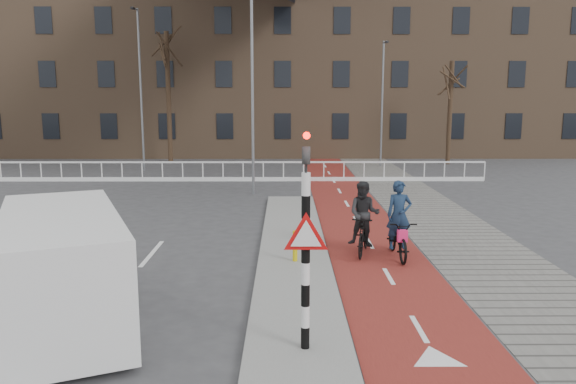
{
  "coord_description": "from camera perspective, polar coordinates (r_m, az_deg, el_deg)",
  "views": [
    {
      "loc": [
        -0.93,
        -10.57,
        4.16
      ],
      "look_at": [
        -0.84,
        5.0,
        1.5
      ],
      "focal_mm": 35.0,
      "sensor_mm": 36.0,
      "label": 1
    }
  ],
  "objects": [
    {
      "name": "van",
      "position": [
        10.97,
        -21.96,
        -7.19
      ],
      "size": [
        3.71,
        5.27,
        2.1
      ],
      "rotation": [
        0.0,
        0.0,
        0.4
      ],
      "color": "silver",
      "rests_on": "ground"
    },
    {
      "name": "tree_mid",
      "position": [
        36.87,
        -12.04,
        9.36
      ],
      "size": [
        0.3,
        0.3,
        8.16
      ],
      "primitive_type": "cylinder",
      "color": "black",
      "rests_on": "ground"
    },
    {
      "name": "ground",
      "position": [
        11.4,
        4.46,
        -11.74
      ],
      "size": [
        120.0,
        120.0,
        0.0
      ],
      "primitive_type": "plane",
      "color": "#38383A",
      "rests_on": "ground"
    },
    {
      "name": "tree_right",
      "position": [
        36.16,
        16.13,
        7.7
      ],
      "size": [
        0.27,
        0.27,
        6.28
      ],
      "primitive_type": "cylinder",
      "color": "black",
      "rests_on": "ground"
    },
    {
      "name": "townhouse_row",
      "position": [
        42.78,
        -3.2,
        14.58
      ],
      "size": [
        46.0,
        10.0,
        15.9
      ],
      "color": "#7F6047",
      "rests_on": "ground"
    },
    {
      "name": "sidewalk",
      "position": [
        21.63,
        13.68,
        -1.66
      ],
      "size": [
        3.0,
        60.0,
        0.01
      ],
      "primitive_type": "cube",
      "color": "slate",
      "rests_on": "ground"
    },
    {
      "name": "streetlight_near",
      "position": [
        23.99,
        -3.63,
        10.27
      ],
      "size": [
        0.12,
        0.12,
        8.82
      ],
      "primitive_type": "cylinder",
      "color": "slate",
      "rests_on": "ground"
    },
    {
      "name": "streetlight_right",
      "position": [
        34.05,
        9.54,
        8.73
      ],
      "size": [
        0.12,
        0.12,
        7.34
      ],
      "primitive_type": "cylinder",
      "color": "slate",
      "rests_on": "ground"
    },
    {
      "name": "railing",
      "position": [
        28.14,
        -8.64,
        1.71
      ],
      "size": [
        28.0,
        0.1,
        0.99
      ],
      "color": "silver",
      "rests_on": "ground"
    },
    {
      "name": "bike_lane",
      "position": [
        21.13,
        6.29,
        -1.71
      ],
      "size": [
        2.5,
        60.0,
        0.01
      ],
      "primitive_type": "cube",
      "color": "maroon",
      "rests_on": "ground"
    },
    {
      "name": "cyclist_far",
      "position": [
        14.98,
        7.71,
        -3.28
      ],
      "size": [
        0.98,
        1.89,
        1.96
      ],
      "rotation": [
        0.0,
        0.0,
        -0.26
      ],
      "color": "black",
      "rests_on": "bike_lane"
    },
    {
      "name": "streetlight_left",
      "position": [
        32.83,
        -14.71,
        9.89
      ],
      "size": [
        0.12,
        0.12,
        8.9
      ],
      "primitive_type": "cylinder",
      "color": "slate",
      "rests_on": "ground"
    },
    {
      "name": "cyclist_near",
      "position": [
        14.86,
        11.16,
        -4.01
      ],
      "size": [
        0.72,
        1.96,
        2.02
      ],
      "rotation": [
        0.0,
        0.0,
        0.02
      ],
      "color": "black",
      "rests_on": "bike_lane"
    },
    {
      "name": "traffic_signal",
      "position": [
        8.83,
        1.82,
        -4.54
      ],
      "size": [
        0.8,
        0.8,
        3.68
      ],
      "color": "black",
      "rests_on": "curb_island"
    },
    {
      "name": "curb_island",
      "position": [
        15.14,
        0.55,
        -6.02
      ],
      "size": [
        1.8,
        16.0,
        0.12
      ],
      "primitive_type": "cube",
      "color": "gray",
      "rests_on": "ground"
    },
    {
      "name": "bollard",
      "position": [
        13.95,
        0.72,
        -5.5
      ],
      "size": [
        0.12,
        0.12,
        0.77
      ],
      "primitive_type": "cylinder",
      "color": "gold",
      "rests_on": "curb_island"
    }
  ]
}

